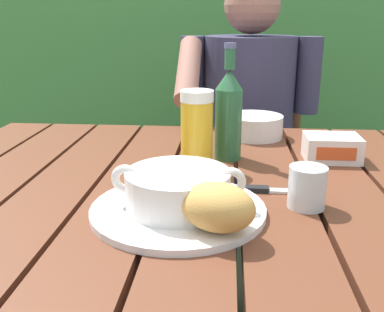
% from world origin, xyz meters
% --- Properties ---
extents(dining_table, '(1.25, 0.93, 0.72)m').
position_xyz_m(dining_table, '(0.00, 0.00, 0.63)').
color(dining_table, brown).
rests_on(dining_table, ground_plane).
extents(hedge_backdrop, '(3.44, 0.87, 2.46)m').
position_xyz_m(hedge_backdrop, '(-0.17, 1.77, 1.06)').
color(hedge_backdrop, '#3F793B').
rests_on(hedge_backdrop, ground_plane).
extents(chair_near_diner, '(0.48, 0.46, 0.89)m').
position_xyz_m(chair_near_diner, '(0.12, 0.90, 0.45)').
color(chair_near_diner, '#55311D').
rests_on(chair_near_diner, ground_plane).
extents(person_eating, '(0.48, 0.47, 1.19)m').
position_xyz_m(person_eating, '(0.12, 0.70, 0.70)').
color(person_eating, '#37334E').
rests_on(person_eating, ground_plane).
extents(serving_plate, '(0.30, 0.30, 0.01)m').
position_xyz_m(serving_plate, '(-0.03, -0.15, 0.73)').
color(serving_plate, white).
rests_on(serving_plate, dining_table).
extents(soup_bowl, '(0.23, 0.18, 0.07)m').
position_xyz_m(soup_bowl, '(-0.03, -0.15, 0.77)').
color(soup_bowl, white).
rests_on(soup_bowl, serving_plate).
extents(bread_roll, '(0.14, 0.12, 0.07)m').
position_xyz_m(bread_roll, '(0.04, -0.23, 0.77)').
color(bread_roll, tan).
rests_on(bread_roll, serving_plate).
extents(beer_glass, '(0.07, 0.07, 0.17)m').
position_xyz_m(beer_glass, '(-0.02, 0.10, 0.81)').
color(beer_glass, gold).
rests_on(beer_glass, dining_table).
extents(beer_bottle, '(0.06, 0.06, 0.26)m').
position_xyz_m(beer_bottle, '(0.05, 0.16, 0.83)').
color(beer_bottle, '#295D38').
rests_on(beer_bottle, dining_table).
extents(water_glass_small, '(0.07, 0.07, 0.07)m').
position_xyz_m(water_glass_small, '(0.19, -0.11, 0.76)').
color(water_glass_small, silver).
rests_on(water_glass_small, dining_table).
extents(butter_tub, '(0.12, 0.09, 0.06)m').
position_xyz_m(butter_tub, '(0.29, 0.17, 0.75)').
color(butter_tub, white).
rests_on(butter_tub, dining_table).
extents(table_knife, '(0.14, 0.02, 0.01)m').
position_xyz_m(table_knife, '(0.13, -0.04, 0.73)').
color(table_knife, silver).
rests_on(table_knife, dining_table).
extents(diner_bowl, '(0.15, 0.15, 0.06)m').
position_xyz_m(diner_bowl, '(0.12, 0.36, 0.75)').
color(diner_bowl, white).
rests_on(diner_bowl, dining_table).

